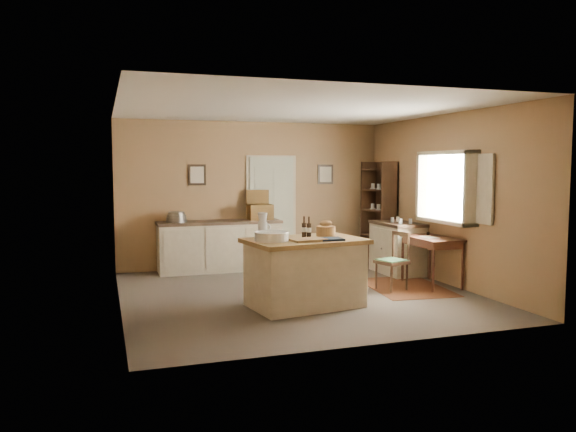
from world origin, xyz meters
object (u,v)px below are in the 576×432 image
writing_desk (432,243)px  shelving_unit (380,213)px  sideboard (220,244)px  right_cabinet (397,247)px  work_island (304,271)px  desk_chair (392,262)px

writing_desk → shelving_unit: shelving_unit is taller
sideboard → right_cabinet: size_ratio=2.05×
work_island → shelving_unit: size_ratio=0.84×
sideboard → shelving_unit: 3.10m
work_island → right_cabinet: 2.90m
desk_chair → work_island: bearing=-177.5°
right_cabinet → shelving_unit: (0.15, 0.93, 0.52)m
work_island → sideboard: size_ratio=0.75×
right_cabinet → work_island: bearing=-144.2°
work_island → writing_desk: 2.44m
desk_chair → shelving_unit: (0.91, 2.11, 0.55)m
shelving_unit → right_cabinet: bearing=-99.3°
writing_desk → desk_chair: desk_chair is taller
writing_desk → right_cabinet: bearing=90.0°
sideboard → writing_desk: bearing=-38.6°
sideboard → writing_desk: sideboard is taller
writing_desk → right_cabinet: (-0.00, 1.08, -0.22)m
sideboard → right_cabinet: sideboard is taller
sideboard → desk_chair: size_ratio=2.57×
sideboard → writing_desk: (2.90, -2.31, 0.19)m
writing_desk → right_cabinet: 1.10m
work_island → shelving_unit: bearing=37.7°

